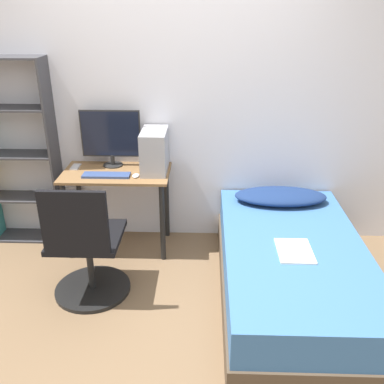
{
  "coord_description": "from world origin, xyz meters",
  "views": [
    {
      "loc": [
        0.28,
        -2.22,
        2.06
      ],
      "look_at": [
        0.18,
        0.69,
        0.75
      ],
      "focal_mm": 40.0,
      "sensor_mm": 36.0,
      "label": 1
    }
  ],
  "objects_px": {
    "bed": "(292,271)",
    "keyboard": "(106,175)",
    "monitor": "(111,136)",
    "pc_tower": "(155,151)",
    "office_chair": "(87,254)"
  },
  "relations": [
    {
      "from": "bed",
      "to": "keyboard",
      "type": "relative_size",
      "value": 4.86
    },
    {
      "from": "office_chair",
      "to": "keyboard",
      "type": "distance_m",
      "value": 0.72
    },
    {
      "from": "office_chair",
      "to": "pc_tower",
      "type": "xyz_separation_m",
      "value": [
        0.43,
        0.77,
        0.54
      ]
    },
    {
      "from": "keyboard",
      "to": "pc_tower",
      "type": "bearing_deg",
      "value": 20.64
    },
    {
      "from": "pc_tower",
      "to": "monitor",
      "type": "bearing_deg",
      "value": 164.06
    },
    {
      "from": "pc_tower",
      "to": "keyboard",
      "type": "bearing_deg",
      "value": -159.36
    },
    {
      "from": "pc_tower",
      "to": "bed",
      "type": "bearing_deg",
      "value": -34.46
    },
    {
      "from": "monitor",
      "to": "pc_tower",
      "type": "bearing_deg",
      "value": -15.94
    },
    {
      "from": "office_chair",
      "to": "pc_tower",
      "type": "distance_m",
      "value": 1.03
    },
    {
      "from": "bed",
      "to": "keyboard",
      "type": "xyz_separation_m",
      "value": [
        -1.47,
        0.59,
        0.51
      ]
    },
    {
      "from": "bed",
      "to": "keyboard",
      "type": "bearing_deg",
      "value": 158.03
    },
    {
      "from": "bed",
      "to": "monitor",
      "type": "distance_m",
      "value": 1.86
    },
    {
      "from": "bed",
      "to": "monitor",
      "type": "relative_size",
      "value": 3.68
    },
    {
      "from": "bed",
      "to": "monitor",
      "type": "xyz_separation_m",
      "value": [
        -1.46,
        0.85,
        0.77
      ]
    },
    {
      "from": "bed",
      "to": "keyboard",
      "type": "distance_m",
      "value": 1.66
    }
  ]
}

